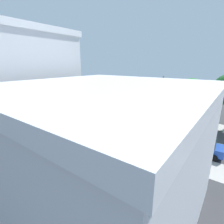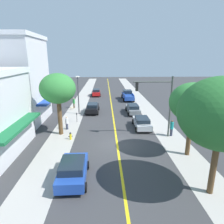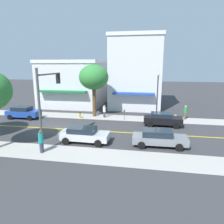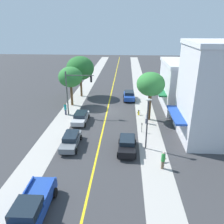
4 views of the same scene
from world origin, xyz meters
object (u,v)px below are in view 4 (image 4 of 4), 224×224
object	(u,v)px
street_lamp	(147,118)
blue_pickup_truck	(32,207)
street_tree_right_corner	(80,68)
street_tree_left_far	(151,84)
pedestrian_green_shirt	(163,160)
black_sedan_left_curb	(127,144)
small_dog	(163,160)
blue_sedan_left_curb	(129,96)
silver_sedan_right_curb	(81,117)
parking_meter	(142,126)
pedestrian_white_shirt	(147,118)
fire_hydrant	(139,113)
traffic_light_mast	(74,87)
pedestrian_teal_shirt	(65,109)
street_tree_left_near	(70,77)
grey_sedan_right_curb	(71,140)

from	to	relation	value
street_lamp	blue_pickup_truck	xyz separation A→B (m)	(8.83, 10.17, -2.75)
street_tree_right_corner	street_tree_left_far	xyz separation A→B (m)	(-11.97, 10.62, -0.17)
street_tree_right_corner	pedestrian_green_shirt	world-z (taller)	street_tree_right_corner
black_sedan_left_curb	small_dog	distance (m)	4.20
blue_sedan_left_curb	blue_pickup_truck	bearing A→B (deg)	-15.84
silver_sedan_right_curb	black_sedan_left_curb	bearing A→B (deg)	42.84
silver_sedan_right_curb	pedestrian_green_shirt	bearing A→B (deg)	44.93
parking_meter	pedestrian_white_shirt	distance (m)	2.90
blue_sedan_left_curb	fire_hydrant	bearing A→B (deg)	9.63
street_lamp	black_sedan_left_curb	xyz separation A→B (m)	(2.09, 0.63, -2.89)
street_tree_left_far	traffic_light_mast	size ratio (longest dim) A/B	1.04
parking_meter	pedestrian_teal_shirt	world-z (taller)	pedestrian_teal_shirt
pedestrian_green_shirt	silver_sedan_right_curb	bearing A→B (deg)	41.17
street_tree_left_near	black_sedan_left_curb	distance (m)	17.68
black_sedan_left_curb	small_dog	size ratio (longest dim) A/B	6.85
traffic_light_mast	blue_pickup_truck	xyz separation A→B (m)	(-1.12, 19.62, -3.41)
blue_pickup_truck	parking_meter	bearing A→B (deg)	147.72
blue_sedan_left_curb	pedestrian_white_shirt	distance (m)	10.67
street_tree_left_near	blue_pickup_truck	size ratio (longest dim) A/B	1.18
street_lamp	pedestrian_green_shirt	bearing A→B (deg)	110.04
street_tree_left_far	street_tree_left_near	bearing A→B (deg)	-23.36
pedestrian_white_shirt	small_dog	bearing A→B (deg)	20.15
fire_hydrant	blue_pickup_truck	xyz separation A→B (m)	(8.51, 20.07, 0.55)
street_tree_left_near	street_tree_right_corner	world-z (taller)	street_tree_right_corner
parking_meter	blue_sedan_left_curb	world-z (taller)	blue_sedan_left_curb
parking_meter	grey_sedan_right_curb	xyz separation A→B (m)	(8.27, 4.01, -0.08)
fire_hydrant	street_lamp	world-z (taller)	street_lamp
street_tree_left_far	street_lamp	size ratio (longest dim) A/B	1.18
street_tree_left_far	black_sedan_left_curb	size ratio (longest dim) A/B	1.61
fire_hydrant	parking_meter	size ratio (longest dim) A/B	0.63
fire_hydrant	traffic_light_mast	size ratio (longest dim) A/B	0.12
street_tree_right_corner	grey_sedan_right_curb	bearing A→B (deg)	97.36
street_tree_left_far	street_lamp	distance (m)	8.50
parking_meter	small_dog	xyz separation A→B (m)	(-1.78, 6.66, -0.53)
parking_meter	black_sedan_left_curb	size ratio (longest dim) A/B	0.30
grey_sedan_right_curb	pedestrian_teal_shirt	world-z (taller)	pedestrian_teal_shirt
silver_sedan_right_curb	pedestrian_teal_shirt	xyz separation A→B (m)	(2.86, -2.65, 0.23)
street_tree_right_corner	traffic_light_mast	bearing A→B (deg)	95.85
pedestrian_white_shirt	small_dog	xyz separation A→B (m)	(-0.95, 9.44, -0.54)
pedestrian_teal_shirt	street_lamp	bearing A→B (deg)	155.59
street_lamp	silver_sedan_right_curb	distance (m)	11.34
grey_sedan_right_curb	blue_pickup_truck	world-z (taller)	blue_pickup_truck
black_sedan_left_curb	fire_hydrant	bearing A→B (deg)	171.97
fire_hydrant	grey_sedan_right_curb	xyz separation A→B (m)	(8.16, 9.89, 0.37)
black_sedan_left_curb	pedestrian_teal_shirt	size ratio (longest dim) A/B	2.32
street_tree_left_near	black_sedan_left_curb	xyz separation A→B (m)	(-9.46, 14.37, -4.07)
street_tree_right_corner	parking_meter	xyz separation A→B (m)	(-10.71, 14.89, -4.57)
traffic_light_mast	grey_sedan_right_curb	bearing A→B (deg)	-81.13
blue_pickup_truck	grey_sedan_right_curb	bearing A→B (deg)	177.03
pedestrian_green_shirt	small_dog	bearing A→B (deg)	-16.35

